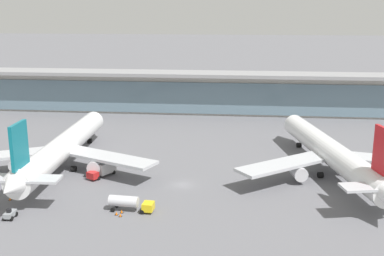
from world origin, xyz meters
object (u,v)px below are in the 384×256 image
safety_cone_alpha (116,213)px  safety_cone_delta (120,215)px  airliner_left_stand (62,148)px  service_truck_by_tail_yellow (129,202)px  service_truck_mid_apron_grey (10,214)px  airliner_centre_stand (332,153)px  service_truck_near_nose_red (103,169)px  safety_cone_bravo (10,199)px  safety_cone_charlie (122,211)px

safety_cone_alpha → safety_cone_delta: bearing=-34.9°
airliner_left_stand → service_truck_by_tail_yellow: bearing=-46.1°
service_truck_mid_apron_grey → safety_cone_delta: service_truck_mid_apron_grey is taller
airliner_centre_stand → service_truck_by_tail_yellow: 48.48m
airliner_centre_stand → safety_cone_alpha: 51.35m
service_truck_near_nose_red → safety_cone_bravo: service_truck_near_nose_red is taller
service_truck_near_nose_red → safety_cone_bravo: (-14.67, -15.75, -1.37)m
service_truck_by_tail_yellow → safety_cone_charlie: service_truck_by_tail_yellow is taller
airliner_left_stand → service_truck_by_tail_yellow: (21.36, -22.17, -3.56)m
service_truck_by_tail_yellow → safety_cone_delta: 3.22m
service_truck_near_nose_red → safety_cone_bravo: 21.57m
airliner_left_stand → safety_cone_bravo: (-3.66, -19.62, -4.94)m
service_truck_mid_apron_grey → safety_cone_alpha: service_truck_mid_apron_grey is taller
service_truck_near_nose_red → safety_cone_alpha: (8.36, -20.36, -1.37)m
service_truck_mid_apron_grey → safety_cone_bravo: bearing=116.6°
service_truck_mid_apron_grey → service_truck_by_tail_yellow: 21.70m
service_truck_by_tail_yellow → safety_cone_bravo: service_truck_by_tail_yellow is taller
safety_cone_charlie → airliner_centre_stand: bearing=30.9°
service_truck_near_nose_red → service_truck_mid_apron_grey: service_truck_near_nose_red is taller
safety_cone_alpha → safety_cone_delta: same height
service_truck_mid_apron_grey → airliner_centre_stand: bearing=25.7°
safety_cone_delta → airliner_centre_stand: bearing=32.5°
service_truck_near_nose_red → safety_cone_delta: 22.98m
airliner_centre_stand → service_truck_near_nose_red: (-52.00, -6.25, -3.57)m
airliner_centre_stand → safety_cone_delta: size_ratio=88.94×
airliner_centre_stand → safety_cone_bravo: 70.38m
safety_cone_bravo → service_truck_by_tail_yellow: bearing=-5.8°
service_truck_mid_apron_grey → safety_cone_delta: (19.85, 2.89, -0.56)m
service_truck_near_nose_red → airliner_centre_stand: bearing=6.9°
service_truck_by_tail_yellow → safety_cone_delta: service_truck_by_tail_yellow is taller
safety_cone_alpha → safety_cone_bravo: bearing=168.7°
safety_cone_bravo → safety_cone_delta: size_ratio=1.00×
airliner_centre_stand → safety_cone_delta: (-42.74, -27.24, -4.94)m
service_truck_by_tail_yellow → safety_cone_bravo: (-25.02, 2.55, -1.39)m
airliner_centre_stand → service_truck_by_tail_yellow: bearing=-149.5°
service_truck_mid_apron_grey → safety_cone_bravo: service_truck_mid_apron_grey is taller
airliner_centre_stand → safety_cone_bravo: airliner_centre_stand is taller
safety_cone_alpha → safety_cone_charlie: (0.75, 0.97, 0.00)m
airliner_left_stand → service_truck_near_nose_red: (11.01, -3.87, -3.57)m
safety_cone_alpha → safety_cone_charlie: bearing=52.3°
service_truck_mid_apron_grey → safety_cone_bravo: 9.11m
safety_cone_charlie → service_truck_near_nose_red: bearing=115.2°
airliner_centre_stand → safety_cone_delta: bearing=-147.5°
airliner_left_stand → airliner_centre_stand: same height
service_truck_mid_apron_grey → safety_cone_charlie: service_truck_mid_apron_grey is taller
service_truck_by_tail_yellow → safety_cone_bravo: size_ratio=12.50×
airliner_left_stand → safety_cone_alpha: size_ratio=89.56×
airliner_centre_stand → airliner_left_stand: bearing=-177.8°
airliner_left_stand → service_truck_near_nose_red: airliner_left_stand is taller
service_truck_near_nose_red → safety_cone_charlie: size_ratio=10.72×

